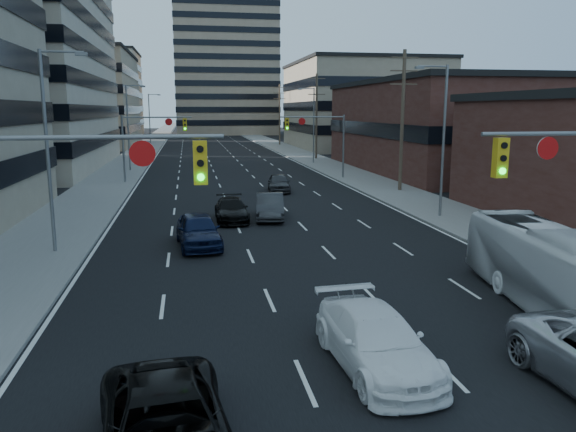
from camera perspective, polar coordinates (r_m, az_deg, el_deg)
The scene contains 27 objects.
road_surface at distance 136.47m, azimuth -8.29°, elevation 7.94°, with size 18.00×300.00×0.02m, color black.
sidewalk_left at distance 136.58m, azimuth -13.16°, elevation 7.80°, with size 5.00×300.00×0.15m, color slate.
sidewalk_right at distance 137.32m, azimuth -3.44°, elevation 8.07°, with size 5.00×300.00×0.15m, color slate.
office_left_far at distance 108.05m, azimuth -20.91°, elevation 10.88°, with size 20.00×30.00×16.00m, color gray.
storefront_right_mid at distance 63.03m, azimuth 16.90°, elevation 8.52°, with size 20.00×30.00×9.00m, color #472119.
office_right_far at distance 98.72m, azimuth 7.39°, elevation 10.98°, with size 22.00×28.00×14.00m, color gray.
apartment_tower at distance 158.20m, azimuth -6.55°, elevation 18.88°, with size 26.00×26.00×58.00m, color gray.
bg_block_left at distance 148.18m, azimuth -19.64°, elevation 11.51°, with size 24.00×24.00×20.00m, color #ADA089.
bg_block_right at distance 141.02m, azimuth 4.97°, elevation 10.53°, with size 22.00×22.00×12.00m, color gray.
signal_near_left at distance 14.72m, azimuth -21.97°, elevation 1.64°, with size 6.59×0.33×6.00m.
signal_far_left at distance 51.39m, azimuth -13.87°, elevation 8.04°, with size 6.09×0.33×6.00m.
signal_far_right at distance 52.69m, azimuth 3.22°, elevation 8.39°, with size 6.09×0.33×6.00m.
utility_pole_block at distance 45.39m, azimuth 11.54°, elevation 9.68°, with size 2.20×0.28×11.00m.
utility_pole_midblock at distance 74.13m, azimuth 2.91°, elevation 10.21°, with size 2.20×0.28×11.00m.
utility_pole_distant at distance 103.58m, azimuth -0.86°, elevation 10.38°, with size 2.20×0.28×11.00m.
streetlight_left_near at distance 26.95m, azimuth -22.98°, elevation 6.92°, with size 2.03×0.22×9.00m.
streetlight_left_mid at distance 61.55m, azimuth -15.81°, elevation 9.05°, with size 2.03×0.22×9.00m.
streetlight_left_far at distance 96.44m, azimuth -13.80°, elevation 9.62°, with size 2.03×0.22×9.00m.
streetlight_right_near at distance 34.57m, azimuth 15.32°, elevation 8.05°, with size 2.03×0.22×9.00m.
streetlight_right_far at distance 67.88m, azimuth 2.51°, elevation 9.56°, with size 2.03×0.22×9.00m.
black_pickup at distance 11.15m, azimuth -12.29°, elevation -20.50°, with size 2.38×5.17×1.44m, color black.
white_van at distance 14.66m, azimuth 8.90°, elevation -12.36°, with size 2.07×5.08×1.48m, color white.
transit_bus at distance 19.99m, azimuth 25.75°, elevation -5.12°, with size 2.29×9.77×2.72m, color silver.
sedan_blue at distance 27.05m, azimuth -9.10°, elevation -1.44°, with size 1.90×4.73×1.61m, color black.
sedan_grey_center at distance 33.64m, azimuth -1.85°, elevation 0.99°, with size 1.60×4.58×1.51m, color #303133.
sedan_black_far at distance 33.12m, azimuth -5.77°, elevation 0.63°, with size 1.87×4.60×1.34m, color black.
sedan_grey_right at distance 44.79m, azimuth -0.94°, elevation 3.40°, with size 1.71×4.25×1.45m, color #37373A.
Camera 1 is at (-4.39, -6.25, 6.46)m, focal length 35.00 mm.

